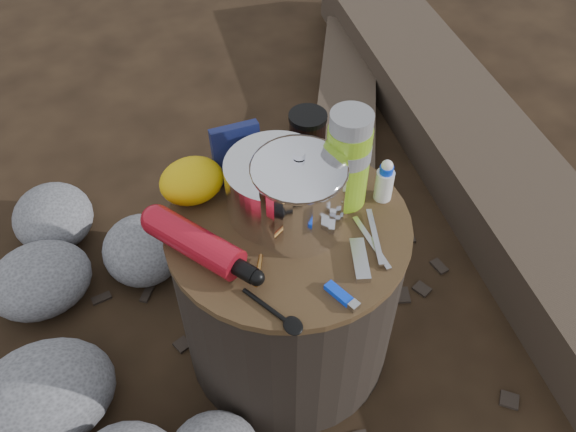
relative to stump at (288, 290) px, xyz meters
name	(u,v)px	position (x,y,z in m)	size (l,w,h in m)	color
ground	(288,342)	(0.00, 0.00, -0.23)	(60.00, 60.00, 0.00)	black
stump	(288,290)	(0.00, 0.00, 0.00)	(0.50, 0.50, 0.46)	black
rock_ring	(111,328)	(-0.40, 0.18, -0.13)	(0.46, 1.00, 0.20)	slate
log_main	(462,133)	(0.85, 0.41, -0.14)	(0.35, 2.05, 0.17)	#3D3126
log_small	(346,106)	(0.61, 0.75, -0.18)	(0.20, 1.11, 0.09)	#3D3126
foil_windscreen	(277,187)	(0.00, 0.05, 0.29)	(0.20, 0.20, 0.12)	white
camping_pot	(299,192)	(0.02, -0.01, 0.32)	(0.18, 0.18, 0.18)	white
fuel_bottle	(195,242)	(-0.19, 0.01, 0.26)	(0.06, 0.26, 0.06)	red
thermos	(348,160)	(0.14, 0.01, 0.34)	(0.09, 0.09, 0.22)	#88BF1E
travel_mug	(307,137)	(0.13, 0.16, 0.29)	(0.08, 0.08, 0.12)	black
stuff_sack	(192,181)	(-0.14, 0.16, 0.28)	(0.13, 0.11, 0.09)	yellow
food_pouch	(237,153)	(-0.03, 0.17, 0.29)	(0.10, 0.02, 0.13)	#111846
lighter	(339,293)	(0.00, -0.20, 0.24)	(0.02, 0.07, 0.01)	#0D3FF7
multitool	(360,260)	(0.08, -0.15, 0.24)	(0.03, 0.10, 0.01)	silver
pot_grabber	(371,242)	(0.12, -0.12, 0.24)	(0.04, 0.14, 0.01)	silver
spork	(267,307)	(-0.12, -0.17, 0.23)	(0.03, 0.13, 0.01)	black
squeeze_bottle	(385,182)	(0.21, -0.02, 0.27)	(0.04, 0.04, 0.09)	white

